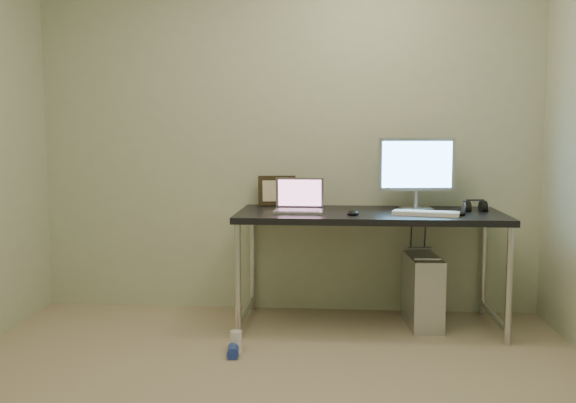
{
  "coord_description": "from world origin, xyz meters",
  "views": [
    {
      "loc": [
        0.35,
        -2.75,
        1.25
      ],
      "look_at": [
        0.06,
        1.03,
        0.85
      ],
      "focal_mm": 40.0,
      "sensor_mm": 36.0,
      "label": 1
    }
  ],
  "objects": [
    {
      "name": "headphones",
      "position": [
        1.24,
        1.45,
        0.78
      ],
      "size": [
        0.16,
        0.09,
        0.1
      ],
      "rotation": [
        0.0,
        0.0,
        0.13
      ],
      "color": "black",
      "rests_on": "desk"
    },
    {
      "name": "keyboard",
      "position": [
        0.9,
        1.23,
        0.76
      ],
      "size": [
        0.42,
        0.22,
        0.02
      ],
      "primitive_type": "cube",
      "rotation": [
        0.0,
        0.0,
        -0.24
      ],
      "color": "white",
      "rests_on": "desk"
    },
    {
      "name": "cable_a",
      "position": [
        0.86,
        1.7,
        0.4
      ],
      "size": [
        0.01,
        0.16,
        0.69
      ],
      "primitive_type": "cylinder",
      "rotation": [
        0.21,
        0.0,
        0.0
      ],
      "color": "black",
      "rests_on": "ground"
    },
    {
      "name": "can_white",
      "position": [
        -0.22,
        0.79,
        0.06
      ],
      "size": [
        0.09,
        0.09,
        0.13
      ],
      "primitive_type": "cylinder",
      "rotation": [
        0.0,
        0.0,
        -0.31
      ],
      "color": "white",
      "rests_on": "ground"
    },
    {
      "name": "mouse_right",
      "position": [
        1.11,
        1.26,
        0.77
      ],
      "size": [
        0.08,
        0.11,
        0.03
      ],
      "primitive_type": "ellipsoid",
      "rotation": [
        0.0,
        0.0,
        0.23
      ],
      "color": "black",
      "rests_on": "desk"
    },
    {
      "name": "mouse_left",
      "position": [
        0.45,
        1.23,
        0.77
      ],
      "size": [
        0.08,
        0.12,
        0.04
      ],
      "primitive_type": "ellipsoid",
      "rotation": [
        0.0,
        0.0,
        -0.0
      ],
      "color": "black",
      "rests_on": "desk"
    },
    {
      "name": "desk",
      "position": [
        0.56,
        1.38,
        0.68
      ],
      "size": [
        1.7,
        0.74,
        0.75
      ],
      "color": "black",
      "rests_on": "ground"
    },
    {
      "name": "can_red",
      "position": [
        -0.22,
        0.84,
        0.05
      ],
      "size": [
        0.07,
        0.07,
        0.11
      ],
      "primitive_type": "cylinder",
      "rotation": [
        0.0,
        0.0,
        0.19
      ],
      "color": "#B7082E",
      "rests_on": "ground"
    },
    {
      "name": "laptop",
      "position": [
        0.11,
        1.35,
        0.8
      ],
      "size": [
        0.31,
        0.26,
        0.22
      ],
      "rotation": [
        0.0,
        0.0,
        -0.01
      ],
      "color": "#B0B0B7",
      "rests_on": "desk"
    },
    {
      "name": "can_blue",
      "position": [
        -0.23,
        0.71,
        0.03
      ],
      "size": [
        0.08,
        0.13,
        0.07
      ],
      "primitive_type": "cylinder",
      "rotation": [
        1.57,
        0.0,
        0.12
      ],
      "color": "#21389E",
      "rests_on": "ground"
    },
    {
      "name": "monitor",
      "position": [
        0.87,
        1.53,
        1.03
      ],
      "size": [
        0.51,
        0.17,
        0.47
      ],
      "rotation": [
        0.0,
        0.0,
        0.12
      ],
      "color": "#B0B0B7",
      "rests_on": "desk"
    },
    {
      "name": "picture_frame",
      "position": [
        -0.07,
        1.7,
        0.85
      ],
      "size": [
        0.27,
        0.12,
        0.21
      ],
      "primitive_type": "cube",
      "rotation": [
        -0.21,
        0.0,
        0.16
      ],
      "color": "black",
      "rests_on": "desk"
    },
    {
      "name": "webcam",
      "position": [
        0.21,
        1.67,
        0.84
      ],
      "size": [
        0.04,
        0.03,
        0.12
      ],
      "rotation": [
        0.0,
        0.0,
        -0.1
      ],
      "color": "silver",
      "rests_on": "desk"
    },
    {
      "name": "cable_b",
      "position": [
        0.95,
        1.68,
        0.38
      ],
      "size": [
        0.02,
        0.11,
        0.71
      ],
      "primitive_type": "cylinder",
      "rotation": [
        0.14,
        0.0,
        0.09
      ],
      "color": "black",
      "rests_on": "ground"
    },
    {
      "name": "tower_computer",
      "position": [
        0.91,
        1.4,
        0.23
      ],
      "size": [
        0.23,
        0.46,
        0.49
      ],
      "rotation": [
        0.0,
        0.0,
        0.08
      ],
      "color": "silver",
      "rests_on": "ground"
    },
    {
      "name": "wall_back",
      "position": [
        0.0,
        1.75,
        1.25
      ],
      "size": [
        3.5,
        0.02,
        2.5
      ],
      "primitive_type": "cube",
      "color": "beige",
      "rests_on": "ground"
    }
  ]
}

